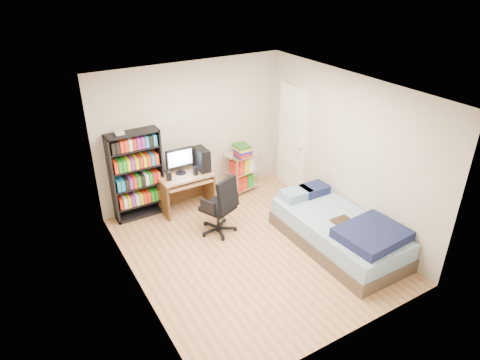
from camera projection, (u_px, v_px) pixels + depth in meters
room at (253, 177)px, 6.01m from camera, size 3.58×4.08×2.58m
media_shelf at (137, 174)px, 7.11m from camera, size 0.86×0.29×1.60m
computer_desk at (189, 176)px, 7.45m from camera, size 0.90×0.52×1.13m
office_chair at (220, 215)px, 6.87m from camera, size 0.78×0.78×1.00m
wire_cart at (242, 161)px, 7.96m from camera, size 0.65×0.51×0.95m
bed at (339, 231)px, 6.54m from camera, size 1.08×2.16×0.62m
door at (292, 139)px, 7.93m from camera, size 0.12×0.80×2.00m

